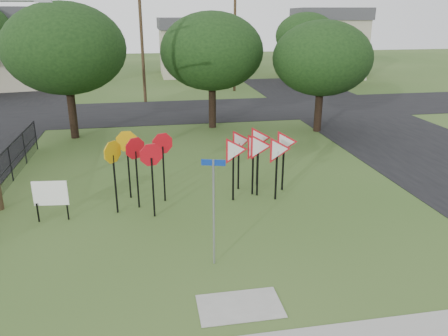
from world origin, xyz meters
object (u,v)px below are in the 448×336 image
at_px(stop_sign_cluster, 138,156).
at_px(yield_sign_cluster, 258,148).
at_px(street_name_sign, 214,206).
at_px(info_board, 50,195).

height_order(stop_sign_cluster, yield_sign_cluster, stop_sign_cluster).
bearing_deg(street_name_sign, stop_sign_cluster, 115.30).
bearing_deg(street_name_sign, yield_sign_cluster, 63.03).
distance_m(street_name_sign, info_board, 6.15).
height_order(street_name_sign, info_board, street_name_sign).
bearing_deg(info_board, stop_sign_cluster, 12.45).
distance_m(street_name_sign, stop_sign_cluster, 4.69).
bearing_deg(info_board, street_name_sign, -36.14).
relative_size(street_name_sign, yield_sign_cluster, 0.96).
bearing_deg(stop_sign_cluster, info_board, -167.55).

